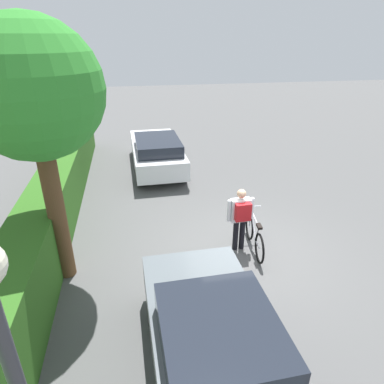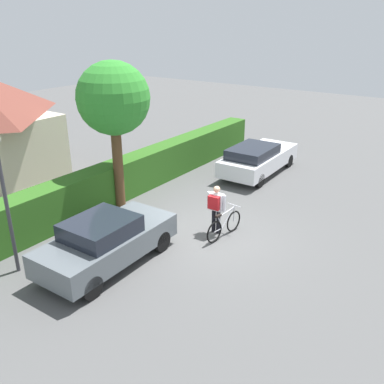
{
  "view_description": "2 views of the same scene",
  "coord_description": "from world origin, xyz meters",
  "px_view_note": "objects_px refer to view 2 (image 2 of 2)",
  "views": [
    {
      "loc": [
        -6.31,
        2.43,
        4.79
      ],
      "look_at": [
        1.43,
        0.96,
        1.09
      ],
      "focal_mm": 31.41,
      "sensor_mm": 36.0,
      "label": 1
    },
    {
      "loc": [
        -9.99,
        -6.23,
        6.34
      ],
      "look_at": [
        -0.06,
        0.72,
        1.36
      ],
      "focal_mm": 39.18,
      "sensor_mm": 36.0,
      "label": 2
    }
  ],
  "objects_px": {
    "person_rider": "(216,205)",
    "tree_kerbside": "(113,100)",
    "bicycle": "(224,225)",
    "street_lamp": "(3,185)",
    "parked_car_near": "(106,241)",
    "parked_car_far": "(258,158)"
  },
  "relations": [
    {
      "from": "person_rider",
      "to": "tree_kerbside",
      "type": "relative_size",
      "value": 0.31
    },
    {
      "from": "street_lamp",
      "to": "parked_car_near",
      "type": "bearing_deg",
      "value": -47.51
    },
    {
      "from": "bicycle",
      "to": "street_lamp",
      "type": "relative_size",
      "value": 0.44
    },
    {
      "from": "parked_car_near",
      "to": "parked_car_far",
      "type": "distance_m",
      "value": 9.12
    },
    {
      "from": "parked_car_near",
      "to": "bicycle",
      "type": "xyz_separation_m",
      "value": [
        3.26,
        -1.81,
        -0.36
      ]
    },
    {
      "from": "street_lamp",
      "to": "tree_kerbside",
      "type": "relative_size",
      "value": 0.74
    },
    {
      "from": "bicycle",
      "to": "parked_car_far",
      "type": "bearing_deg",
      "value": 17.2
    },
    {
      "from": "parked_car_near",
      "to": "parked_car_far",
      "type": "bearing_deg",
      "value": -0.01
    },
    {
      "from": "bicycle",
      "to": "person_rider",
      "type": "xyz_separation_m",
      "value": [
        0.06,
        0.36,
        0.58
      ]
    },
    {
      "from": "parked_car_near",
      "to": "street_lamp",
      "type": "xyz_separation_m",
      "value": [
        -1.64,
        1.79,
        1.76
      ]
    },
    {
      "from": "bicycle",
      "to": "person_rider",
      "type": "height_order",
      "value": "person_rider"
    },
    {
      "from": "parked_car_near",
      "to": "person_rider",
      "type": "height_order",
      "value": "person_rider"
    },
    {
      "from": "tree_kerbside",
      "to": "parked_car_near",
      "type": "bearing_deg",
      "value": -140.95
    },
    {
      "from": "parked_car_far",
      "to": "street_lamp",
      "type": "bearing_deg",
      "value": 170.56
    },
    {
      "from": "bicycle",
      "to": "street_lamp",
      "type": "distance_m",
      "value": 6.44
    },
    {
      "from": "parked_car_near",
      "to": "parked_car_far",
      "type": "relative_size",
      "value": 0.89
    },
    {
      "from": "parked_car_far",
      "to": "bicycle",
      "type": "distance_m",
      "value": 6.14
    },
    {
      "from": "person_rider",
      "to": "tree_kerbside",
      "type": "distance_m",
      "value": 4.94
    },
    {
      "from": "street_lamp",
      "to": "person_rider",
      "type": "bearing_deg",
      "value": -33.15
    },
    {
      "from": "parked_car_near",
      "to": "street_lamp",
      "type": "relative_size",
      "value": 1.07
    },
    {
      "from": "parked_car_near",
      "to": "street_lamp",
      "type": "height_order",
      "value": "street_lamp"
    },
    {
      "from": "tree_kerbside",
      "to": "street_lamp",
      "type": "bearing_deg",
      "value": -171.01
    }
  ]
}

